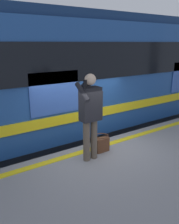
# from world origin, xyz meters

# --- Properties ---
(ground_plane) EXTENTS (23.91, 23.91, 0.00)m
(ground_plane) POSITION_xyz_m (0.00, 0.00, 0.00)
(ground_plane) COLOR #3D3D3F
(safety_line) EXTENTS (12.08, 0.16, 0.01)m
(safety_line) POSITION_xyz_m (0.00, 0.30, 1.05)
(safety_line) COLOR yellow
(safety_line) RESTS_ON platform
(track_rail_near) EXTENTS (16.02, 0.08, 0.16)m
(track_rail_near) POSITION_xyz_m (0.00, -1.25, 0.08)
(track_rail_near) COLOR slate
(track_rail_near) RESTS_ON ground
(track_rail_far) EXTENTS (16.02, 0.08, 0.16)m
(track_rail_far) POSITION_xyz_m (0.00, -2.69, 0.08)
(track_rail_far) COLOR slate
(track_rail_far) RESTS_ON ground
(train_carriage) EXTENTS (13.63, 3.08, 3.98)m
(train_carriage) POSITION_xyz_m (-1.71, -1.97, 2.53)
(train_carriage) COLOR #1E478C
(train_carriage) RESTS_ON ground
(passenger) EXTENTS (0.57, 0.55, 1.78)m
(passenger) POSITION_xyz_m (0.43, 0.64, 2.09)
(passenger) COLOR brown
(passenger) RESTS_ON platform
(handbag) EXTENTS (0.31, 0.29, 0.39)m
(handbag) POSITION_xyz_m (0.02, 0.51, 1.22)
(handbag) COLOR #59331E
(handbag) RESTS_ON platform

